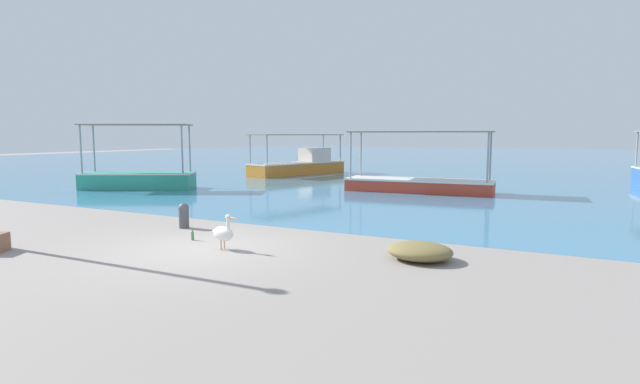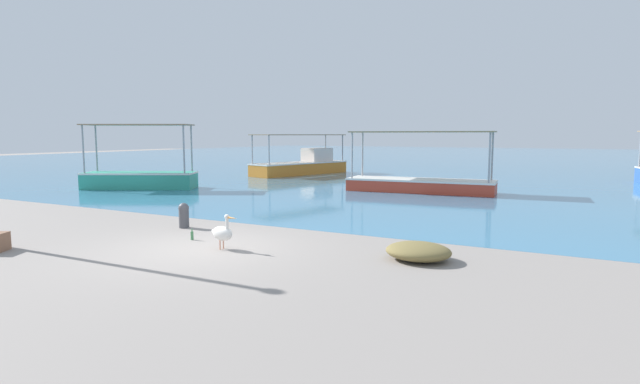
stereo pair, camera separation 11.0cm
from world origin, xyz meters
name	(u,v)px [view 1 (the left image)]	position (x,y,z in m)	size (l,w,h in m)	color
ground	(200,248)	(0.00, 0.00, 0.00)	(120.00, 120.00, 0.00)	gray
harbor_water	(500,158)	(0.00, 48.00, 0.00)	(110.00, 90.00, 0.00)	teal
fishing_boat_far_right	(138,176)	(-10.89, 8.30, 0.58)	(5.29, 3.76, 3.01)	teal
fishing_boat_center	(419,181)	(1.19, 13.09, 0.50)	(6.54, 2.34, 2.67)	red
fishing_boat_near_right	(300,164)	(-8.40, 19.33, 0.65)	(3.78, 7.15, 2.54)	orange
pelican	(224,233)	(0.54, 0.15, 0.38)	(0.80, 0.36, 0.80)	#E0997A
mooring_bollard	(184,215)	(-2.04, 1.71, 0.36)	(0.28, 0.28, 0.68)	#47474C
net_pile	(420,251)	(4.66, 1.22, 0.18)	(1.33, 1.13, 0.37)	olive
glass_bottle	(193,236)	(-0.75, 0.59, 0.11)	(0.07, 0.07, 0.27)	#3F7F4C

